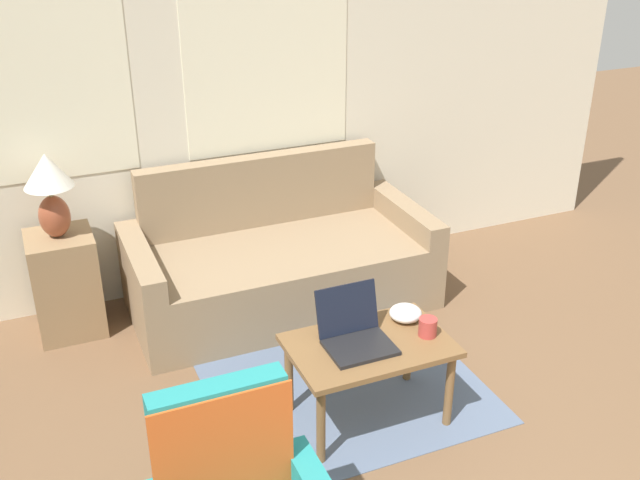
{
  "coord_description": "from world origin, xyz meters",
  "views": [
    {
      "loc": [
        -0.94,
        -0.49,
        2.53
      ],
      "look_at": [
        0.51,
        2.9,
        0.75
      ],
      "focal_mm": 42.0,
      "sensor_mm": 36.0,
      "label": 1
    }
  ],
  "objects": [
    {
      "name": "couch",
      "position": [
        0.5,
        3.59,
        0.27
      ],
      "size": [
        1.92,
        0.9,
        0.91
      ],
      "color": "#937A5B",
      "rests_on": "ground_plane"
    },
    {
      "name": "coffee_table",
      "position": [
        0.51,
        2.28,
        0.39
      ],
      "size": [
        0.8,
        0.52,
        0.46
      ],
      "color": "brown",
      "rests_on": "ground_plane"
    },
    {
      "name": "table_lamp",
      "position": [
        -0.8,
        3.76,
        0.96
      ],
      "size": [
        0.28,
        0.28,
        0.51
      ],
      "color": "brown",
      "rests_on": "side_table"
    },
    {
      "name": "laptop",
      "position": [
        0.44,
        2.31,
        0.52
      ],
      "size": [
        0.32,
        0.32,
        0.26
      ],
      "color": "black",
      "rests_on": "coffee_table"
    },
    {
      "name": "cup_navy",
      "position": [
        0.81,
        2.23,
        0.5
      ],
      "size": [
        0.09,
        0.09,
        0.1
      ],
      "color": "#B23D38",
      "rests_on": "coffee_table"
    },
    {
      "name": "side_table",
      "position": [
        -0.8,
        3.76,
        0.32
      ],
      "size": [
        0.38,
        0.38,
        0.64
      ],
      "color": "#937551",
      "rests_on": "ground_plane"
    },
    {
      "name": "rug",
      "position": [
        0.51,
        2.9,
        0.0
      ],
      "size": [
        1.45,
        1.98,
        0.01
      ],
      "color": "slate",
      "rests_on": "ground_plane"
    },
    {
      "name": "wall_back",
      "position": [
        -0.0,
        4.06,
        1.31
      ],
      "size": [
        6.68,
        0.06,
        2.6
      ],
      "color": "silver",
      "rests_on": "ground_plane"
    },
    {
      "name": "snack_bowl",
      "position": [
        0.78,
        2.41,
        0.5
      ],
      "size": [
        0.17,
        0.17,
        0.08
      ],
      "color": "white",
      "rests_on": "coffee_table"
    }
  ]
}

